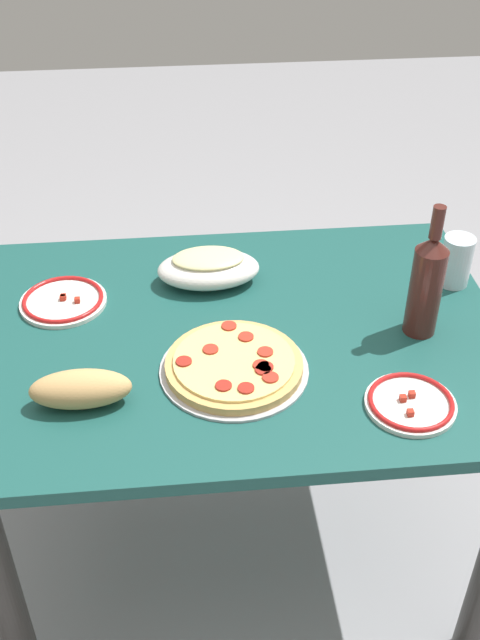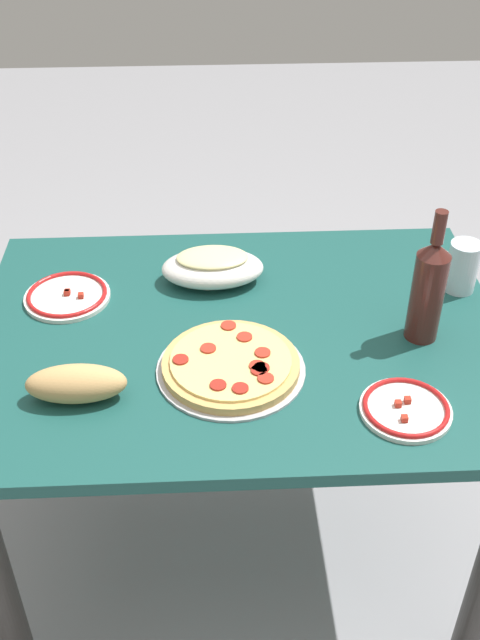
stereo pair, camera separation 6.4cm
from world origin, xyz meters
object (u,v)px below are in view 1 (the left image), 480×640
Objects in this scene: wine_bottle at (427,284)px; bread_loaf at (81,389)px; side_plate_near at (63,300)px; side_plate_far at (411,403)px; dining_table at (240,378)px; water_glass at (456,261)px; baked_pasta_dish at (208,267)px; pepperoni_pizza at (234,365)px.

wine_bottle reaches higher than bread_loaf.
side_plate_near is (-0.78, 0.18, -0.11)m from wine_bottle.
side_plate_near and side_plate_far have the same top height.
water_glass reaches higher than dining_table.
dining_table is 9.47× the size of water_glass.
baked_pasta_dish is at bearing 9.71° from side_plate_near.
dining_table is 0.20m from pepperoni_pizza.
water_glass is (0.13, 0.17, -0.06)m from wine_bottle.
wine_bottle is 0.80m from side_plate_near.
bread_loaf is at bearing -167.39° from pepperoni_pizza.
pepperoni_pizza is 0.61m from water_glass.
pepperoni_pizza is at bearing -166.87° from wine_bottle.
wine_bottle is at bearing -127.44° from water_glass.
water_glass reaches higher than side_plate_far.
baked_pasta_dish is at bearing 105.44° from dining_table.
wine_bottle is at bearing 13.13° from pepperoni_pizza.
wine_bottle is 0.27m from side_plate_far.
dining_table is at bearing -165.11° from water_glass.
pepperoni_pizza is at bearing -153.72° from water_glass.
dining_table is 0.57m from water_glass.
bread_loaf is (-0.32, -0.20, 0.17)m from dining_table.
bread_loaf is (0.07, -0.34, 0.03)m from side_plate_near.
dining_table is 0.43m from side_plate_far.
wine_bottle is at bearing -12.74° from side_plate_near.
wine_bottle is 1.54× the size of side_plate_near.
wine_bottle is at bearing -27.83° from baked_pasta_dish.
side_plate_near is (-0.34, -0.06, -0.03)m from baked_pasta_dish.
baked_pasta_dish is 1.23× the size of bread_loaf.
side_plate_far is 0.63m from bread_loaf.
water_glass is at bearing 61.90° from side_plate_far.
side_plate_far is at bearing -41.47° from dining_table.
pepperoni_pizza is 1.73× the size of side_plate_far.
pepperoni_pizza is 1.26× the size of baked_pasta_dish.
wine_bottle reaches higher than water_glass.
wine_bottle reaches higher than dining_table.
water_glass is at bearing 26.28° from pepperoni_pizza.
water_glass is at bearing 14.89° from dining_table.
pepperoni_pizza is at bearing 157.31° from side_plate_far.
bread_loaf is (-0.30, -0.07, 0.02)m from pepperoni_pizza.
side_plate_far is 0.90× the size of bread_loaf.
side_plate_far is (-0.08, -0.23, -0.11)m from wine_bottle.
wine_bottle is (0.41, 0.10, 0.11)m from pepperoni_pizza.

